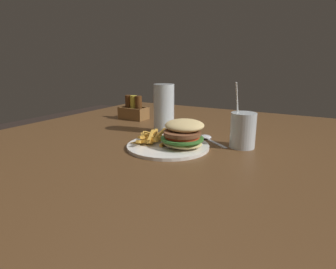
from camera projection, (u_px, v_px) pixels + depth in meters
name	position (u px, v px, depth m)	size (l,w,h in m)	color
dining_table	(161.00, 163.00, 1.06)	(1.24, 1.41, 0.72)	brown
meal_plate_near	(175.00, 139.00, 0.89)	(0.27, 0.27, 0.10)	white
beer_glass	(164.00, 110.00, 1.08)	(0.08, 0.08, 0.19)	silver
juice_glass	(243.00, 132.00, 0.90)	(0.08, 0.08, 0.21)	silver
spoon	(207.00, 138.00, 1.00)	(0.14, 0.11, 0.01)	silver
condiment_caddy	(134.00, 110.00, 1.34)	(0.13, 0.08, 0.11)	brown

